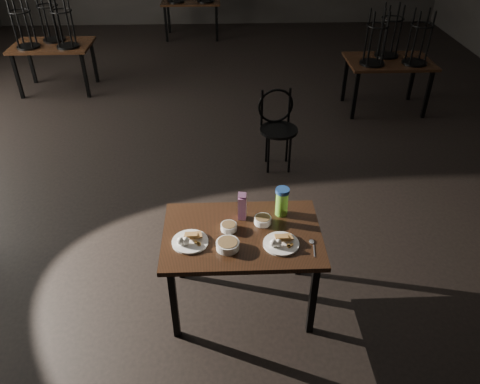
{
  "coord_description": "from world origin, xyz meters",
  "views": [
    {
      "loc": [
        0.05,
        -5.21,
        3.03
      ],
      "look_at": [
        0.17,
        -2.1,
        0.85
      ],
      "focal_mm": 35.0,
      "sensor_mm": 36.0,
      "label": 1
    }
  ],
  "objects_px": {
    "water_bottle": "(282,201)",
    "bentwood_chair": "(278,123)",
    "main_table": "(242,241)",
    "juice_carton": "(242,206)"
  },
  "relations": [
    {
      "from": "water_bottle",
      "to": "bentwood_chair",
      "type": "xyz_separation_m",
      "value": [
        0.19,
        1.99,
        -0.32
      ]
    },
    {
      "from": "main_table",
      "to": "bentwood_chair",
      "type": "bearing_deg",
      "value": 77.02
    },
    {
      "from": "water_bottle",
      "to": "bentwood_chair",
      "type": "bearing_deg",
      "value": 84.57
    },
    {
      "from": "main_table",
      "to": "juice_carton",
      "type": "bearing_deg",
      "value": 87.03
    },
    {
      "from": "juice_carton",
      "to": "bentwood_chair",
      "type": "bearing_deg",
      "value": 76.14
    },
    {
      "from": "main_table",
      "to": "water_bottle",
      "type": "xyz_separation_m",
      "value": [
        0.32,
        0.23,
        0.2
      ]
    },
    {
      "from": "main_table",
      "to": "bentwood_chair",
      "type": "xyz_separation_m",
      "value": [
        0.51,
        2.22,
        -0.12
      ]
    },
    {
      "from": "juice_carton",
      "to": "water_bottle",
      "type": "distance_m",
      "value": 0.31
    },
    {
      "from": "main_table",
      "to": "bentwood_chair",
      "type": "height_order",
      "value": "bentwood_chair"
    },
    {
      "from": "main_table",
      "to": "water_bottle",
      "type": "distance_m",
      "value": 0.44
    }
  ]
}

